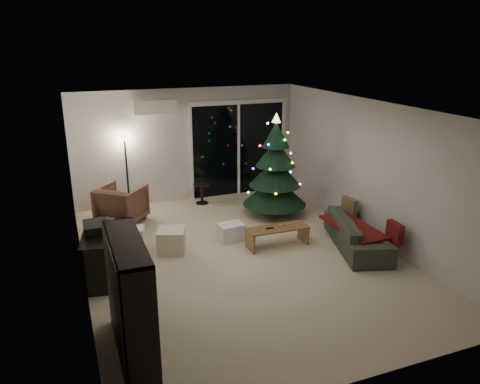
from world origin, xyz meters
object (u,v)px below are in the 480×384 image
object	(u,v)px
armchair	(122,204)
sofa	(357,233)
bookshelf	(115,301)
media_cabinet	(100,255)
christmas_tree	(275,166)
coffee_table	(277,236)

from	to	relation	value
armchair	sofa	bearing A→B (deg)	-176.28
bookshelf	armchair	distance (m)	4.24
media_cabinet	christmas_tree	xyz separation A→B (m)	(3.63, 1.48, 0.69)
christmas_tree	armchair	bearing A→B (deg)	166.80
media_cabinet	christmas_tree	bearing A→B (deg)	31.95
armchair	sofa	world-z (taller)	armchair
bookshelf	coffee_table	bearing A→B (deg)	13.86
sofa	armchair	bearing A→B (deg)	70.94
armchair	sofa	size ratio (longest dim) A/B	0.45
coffee_table	media_cabinet	bearing A→B (deg)	-178.08
bookshelf	christmas_tree	size ratio (longest dim) A/B	0.67
coffee_table	bookshelf	bearing A→B (deg)	-145.01
bookshelf	christmas_tree	world-z (taller)	christmas_tree
sofa	coffee_table	distance (m)	1.40
armchair	christmas_tree	distance (m)	3.17
armchair	coffee_table	xyz separation A→B (m)	(2.40, -2.12, -0.21)
christmas_tree	media_cabinet	bearing A→B (deg)	-157.86
sofa	christmas_tree	bearing A→B (deg)	35.73
media_cabinet	christmas_tree	world-z (taller)	christmas_tree
sofa	coffee_table	world-z (taller)	sofa
sofa	coffee_table	bearing A→B (deg)	83.51
bookshelf	media_cabinet	world-z (taller)	bookshelf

